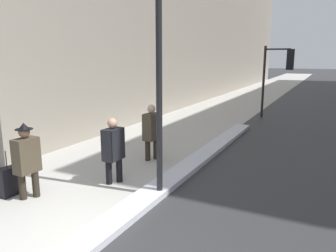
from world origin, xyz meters
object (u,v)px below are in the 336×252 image
(lamp_post, at_px, (159,35))
(pedestrian_in_fedora, at_px, (27,158))
(pedestrian_in_glasses, at_px, (152,130))
(rolling_suitcase, at_px, (8,182))
(traffic_light_near, at_px, (281,67))
(pedestrian_trailing, at_px, (113,148))

(lamp_post, distance_m, pedestrian_in_fedora, 3.46)
(pedestrian_in_glasses, bearing_deg, rolling_suitcase, -19.98)
(traffic_light_near, xyz_separation_m, pedestrian_in_fedora, (-2.99, -11.34, -1.48))
(pedestrian_in_fedora, bearing_deg, pedestrian_trailing, 146.38)
(pedestrian_trailing, bearing_deg, traffic_light_near, 171.29)
(lamp_post, distance_m, pedestrian_trailing, 2.63)
(lamp_post, relative_size, rolling_suitcase, 5.58)
(lamp_post, xyz_separation_m, pedestrian_in_glasses, (-1.30, 1.97, -2.30))
(traffic_light_near, xyz_separation_m, rolling_suitcase, (-3.44, -11.46, -2.02))
(traffic_light_near, height_order, pedestrian_in_fedora, traffic_light_near)
(pedestrian_in_fedora, height_order, rolling_suitcase, pedestrian_in_fedora)
(pedestrian_trailing, distance_m, rolling_suitcase, 2.18)
(traffic_light_near, bearing_deg, rolling_suitcase, -105.85)
(lamp_post, bearing_deg, pedestrian_in_fedora, -150.27)
(traffic_light_near, distance_m, pedestrian_in_fedora, 11.82)
(lamp_post, distance_m, traffic_light_near, 10.13)
(traffic_light_near, xyz_separation_m, pedestrian_in_glasses, (-2.05, -8.10, -1.48))
(pedestrian_trailing, height_order, rolling_suitcase, pedestrian_trailing)
(pedestrian_in_fedora, relative_size, pedestrian_in_glasses, 1.01)
(traffic_light_near, height_order, rolling_suitcase, traffic_light_near)
(lamp_post, height_order, traffic_light_near, lamp_post)
(lamp_post, bearing_deg, rolling_suitcase, -152.59)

